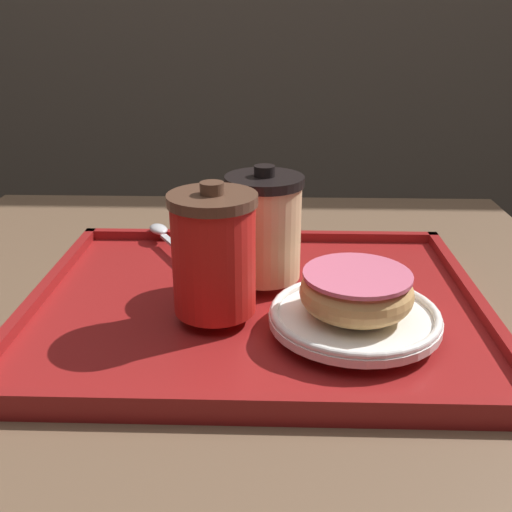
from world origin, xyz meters
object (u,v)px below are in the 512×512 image
coffee_cup_rear (264,227)px  spoon (164,235)px  coffee_cup_front (214,253)px  donut_chocolate_glazed (356,291)px

coffee_cup_rear → spoon: 0.18m
coffee_cup_front → coffee_cup_rear: bearing=60.7°
coffee_cup_front → spoon: coffee_cup_front is taller
donut_chocolate_glazed → spoon: bearing=134.6°
coffee_cup_front → spoon: bearing=113.2°
coffee_cup_front → donut_chocolate_glazed: (0.13, -0.02, -0.03)m
coffee_cup_front → coffee_cup_rear: size_ratio=1.04×
donut_chocolate_glazed → coffee_cup_rear: bearing=129.5°
spoon → donut_chocolate_glazed: bearing=-165.6°
coffee_cup_front → donut_chocolate_glazed: bearing=-9.8°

